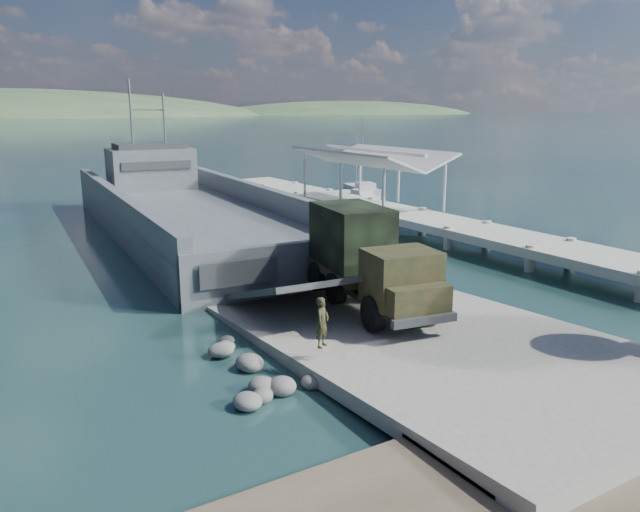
% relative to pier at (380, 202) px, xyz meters
% --- Properties ---
extents(ground, '(1400.00, 1400.00, 0.00)m').
position_rel_pier_xyz_m(ground, '(-13.00, -18.77, -1.60)').
color(ground, '#1A3D3F').
rests_on(ground, ground).
extents(boat_ramp, '(10.00, 18.00, 0.50)m').
position_rel_pier_xyz_m(boat_ramp, '(-13.00, -19.77, -1.35)').
color(boat_ramp, gray).
rests_on(boat_ramp, ground).
extents(shoreline_rocks, '(3.20, 5.60, 0.90)m').
position_rel_pier_xyz_m(shoreline_rocks, '(-19.20, -18.27, -1.60)').
color(shoreline_rocks, '#565654').
rests_on(shoreline_rocks, ground).
extents(distant_headlands, '(1000.00, 240.00, 48.00)m').
position_rel_pier_xyz_m(distant_headlands, '(37.00, 541.23, -1.60)').
color(distant_headlands, '#2F492E').
rests_on(distant_headlands, ground).
extents(pier, '(6.40, 44.00, 6.10)m').
position_rel_pier_xyz_m(pier, '(0.00, 0.00, 0.00)').
color(pier, '#AAAAA0').
rests_on(pier, ground).
extents(landing_craft, '(12.07, 38.04, 11.14)m').
position_rel_pier_xyz_m(landing_craft, '(-13.04, 3.35, -0.69)').
color(landing_craft, '#495156').
rests_on(landing_craft, ground).
extents(military_truck, '(3.80, 8.41, 3.76)m').
position_rel_pier_xyz_m(military_truck, '(-12.77, -15.99, 0.77)').
color(military_truck, black).
rests_on(military_truck, boat_ramp).
extents(soldier, '(0.71, 0.65, 1.62)m').
position_rel_pier_xyz_m(soldier, '(-17.23, -19.84, -0.29)').
color(soldier, black).
rests_on(soldier, boat_ramp).
extents(sailboat_near, '(1.73, 5.41, 6.54)m').
position_rel_pier_xyz_m(sailboat_near, '(4.92, 9.95, -1.25)').
color(sailboat_near, '#B8B8B8').
rests_on(sailboat_near, ground).
extents(sailboat_far, '(3.37, 6.26, 7.32)m').
position_rel_pier_xyz_m(sailboat_far, '(7.75, 13.10, -1.21)').
color(sailboat_far, '#B8B8B8').
rests_on(sailboat_far, ground).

